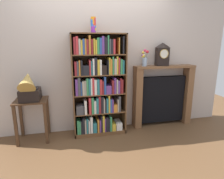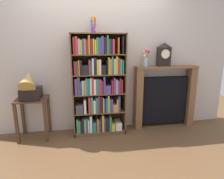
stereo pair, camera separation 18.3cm
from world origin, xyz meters
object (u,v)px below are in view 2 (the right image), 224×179
(gramophone, at_px, (30,86))
(fireplace_mantel, at_px, (164,97))
(bookshelf, at_px, (98,87))
(side_table_left, at_px, (33,110))
(cup_stack, at_px, (93,25))
(mantel_clock, at_px, (164,54))
(flower_vase, at_px, (146,59))

(gramophone, relative_size, fireplace_mantel, 0.46)
(gramophone, bearing_deg, bookshelf, 4.14)
(side_table_left, bearing_deg, cup_stack, 4.33)
(bookshelf, height_order, side_table_left, bookshelf)
(fireplace_mantel, relative_size, mantel_clock, 2.82)
(bookshelf, distance_m, gramophone, 1.07)
(bookshelf, distance_m, flower_vase, 0.96)
(mantel_clock, bearing_deg, gramophone, -176.16)
(side_table_left, relative_size, mantel_clock, 1.67)
(side_table_left, xyz_separation_m, mantel_clock, (2.24, 0.09, 0.85))
(bookshelf, height_order, flower_vase, bookshelf)
(cup_stack, bearing_deg, bookshelf, -48.02)
(fireplace_mantel, bearing_deg, cup_stack, -178.22)
(bookshelf, distance_m, mantel_clock, 1.29)
(gramophone, bearing_deg, fireplace_mantel, 4.27)
(bookshelf, height_order, gramophone, bookshelf)
(gramophone, bearing_deg, mantel_clock, 3.84)
(cup_stack, distance_m, gramophone, 1.38)
(cup_stack, xyz_separation_m, fireplace_mantel, (1.29, 0.04, -1.25))
(cup_stack, xyz_separation_m, gramophone, (-1.01, -0.13, -0.92))
(flower_vase, bearing_deg, mantel_clock, -1.74)
(cup_stack, bearing_deg, side_table_left, -175.67)
(bookshelf, height_order, mantel_clock, bookshelf)
(cup_stack, distance_m, fireplace_mantel, 1.80)
(cup_stack, height_order, gramophone, cup_stack)
(side_table_left, xyz_separation_m, flower_vase, (1.91, 0.10, 0.78))
(side_table_left, height_order, mantel_clock, mantel_clock)
(bookshelf, relative_size, gramophone, 3.26)
(flower_vase, bearing_deg, side_table_left, -176.85)
(fireplace_mantel, bearing_deg, gramophone, -175.73)
(side_table_left, bearing_deg, flower_vase, 3.15)
(mantel_clock, bearing_deg, fireplace_mantel, 18.06)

